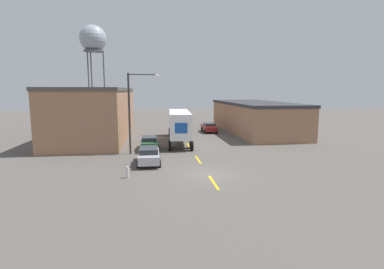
# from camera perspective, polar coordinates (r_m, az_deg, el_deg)

# --- Properties ---
(ground_plane) EXTENTS (160.00, 160.00, 0.00)m
(ground_plane) POSITION_cam_1_polar(r_m,az_deg,el_deg) (23.41, 3.07, -7.57)
(ground_plane) COLOR #56514C
(road_centerline) EXTENTS (0.20, 17.63, 0.01)m
(road_centerline) POSITION_cam_1_polar(r_m,az_deg,el_deg) (28.24, 1.15, -4.76)
(road_centerline) COLOR gold
(road_centerline) RESTS_ON ground_plane
(warehouse_left) EXTENTS (8.44, 26.27, 6.76)m
(warehouse_left) POSITION_cam_1_polar(r_m,az_deg,el_deg) (44.43, -17.47, 4.08)
(warehouse_left) COLOR #9E7051
(warehouse_left) RESTS_ON ground_plane
(warehouse_right) EXTENTS (8.33, 23.23, 4.66)m
(warehouse_right) POSITION_cam_1_polar(r_m,az_deg,el_deg) (48.05, 11.74, 3.33)
(warehouse_right) COLOR #9E7051
(warehouse_right) RESTS_ON ground_plane
(semi_truck) EXTENTS (3.37, 13.18, 3.93)m
(semi_truck) POSITION_cam_1_polar(r_m,az_deg,el_deg) (37.47, -2.48, 2.19)
(semi_truck) COLOR silver
(semi_truck) RESTS_ON ground_plane
(parked_car_right_far) EXTENTS (2.01, 4.52, 1.45)m
(parked_car_right_far) POSITION_cam_1_polar(r_m,az_deg,el_deg) (46.50, 3.26, 1.40)
(parked_car_right_far) COLOR maroon
(parked_car_right_far) RESTS_ON ground_plane
(parked_car_left_far) EXTENTS (2.01, 4.52, 1.45)m
(parked_car_left_far) POSITION_cam_1_polar(r_m,az_deg,el_deg) (33.07, -8.12, -1.54)
(parked_car_left_far) COLOR #2D5B38
(parked_car_left_far) RESTS_ON ground_plane
(parked_car_left_near) EXTENTS (2.01, 4.52, 1.45)m
(parked_car_left_near) POSITION_cam_1_polar(r_m,az_deg,el_deg) (26.73, -8.20, -3.91)
(parked_car_left_near) COLOR #B2B2B7
(parked_car_left_near) RESTS_ON ground_plane
(water_tower) EXTENTS (5.81, 5.81, 20.64)m
(water_tower) POSITION_cam_1_polar(r_m,az_deg,el_deg) (72.45, -18.33, 16.77)
(water_tower) COLOR #47474C
(water_tower) RESTS_ON ground_plane
(street_lamp) EXTENTS (3.15, 0.32, 8.15)m
(street_lamp) POSITION_cam_1_polar(r_m,az_deg,el_deg) (30.66, -11.16, 5.15)
(street_lamp) COLOR #2D2D30
(street_lamp) RESTS_ON ground_plane
(fire_hydrant) EXTENTS (0.22, 0.22, 0.90)m
(fire_hydrant) POSITION_cam_1_polar(r_m,az_deg,el_deg) (22.84, -12.19, -6.98)
(fire_hydrant) COLOR silver
(fire_hydrant) RESTS_ON ground_plane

